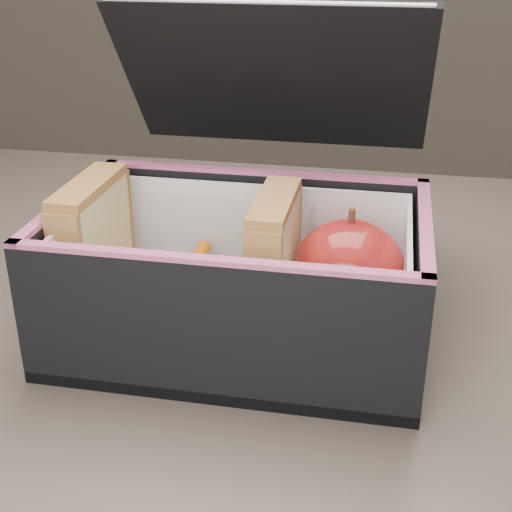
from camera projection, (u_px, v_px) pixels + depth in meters
The scene contains 8 objects.
kitchen_table at pixel (332, 417), 0.61m from camera, with size 1.20×0.80×0.75m.
lunch_bag at pixel (242, 265), 0.54m from camera, with size 0.27×0.29×0.24m.
plastic_tub at pixel (183, 274), 0.54m from camera, with size 0.18×0.13×0.08m, color white, non-canonical shape.
sandwich_left at pixel (94, 246), 0.54m from camera, with size 0.03×0.09×0.10m.
sandwich_right at pixel (274, 263), 0.52m from camera, with size 0.03×0.09×0.10m.
carrot_sticks at pixel (183, 296), 0.55m from camera, with size 0.05×0.14×0.03m.
paper_napkin at pixel (343, 318), 0.55m from camera, with size 0.08×0.08×0.01m, color white.
red_apple at pixel (349, 269), 0.53m from camera, with size 0.09×0.09×0.09m.
Camera 1 is at (0.03, -0.49, 1.04)m, focal length 50.00 mm.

